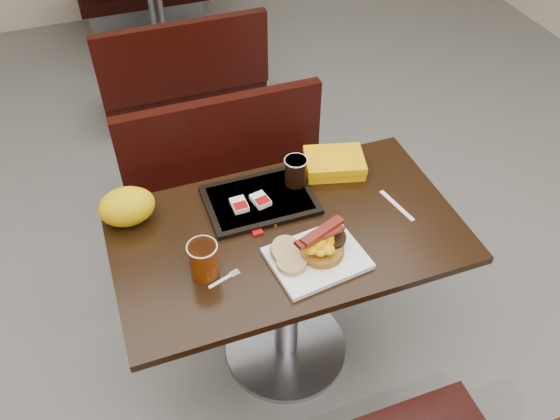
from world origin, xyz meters
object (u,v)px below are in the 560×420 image
object	(u,v)px
bench_near_n	(235,187)
fork	(220,281)
coffee_cup_near	(204,260)
paper_bag	(127,207)
tray	(260,200)
hashbrown_sleeve_right	(260,200)
table_far	(157,14)
coffee_cup_far	(296,172)
hashbrown_sleeve_left	(239,205)
bench_far_s	(179,64)
pancake_stack	(322,249)
knife	(397,205)
platter	(317,258)
clamshell	(334,163)

from	to	relation	value
bench_near_n	fork	size ratio (longest dim) A/B	8.79
coffee_cup_near	paper_bag	world-z (taller)	paper_bag
tray	hashbrown_sleeve_right	size ratio (longest dim) A/B	5.38
tray	hashbrown_sleeve_right	distance (m)	0.03
table_far	coffee_cup_near	bearing A→B (deg)	-96.66
hashbrown_sleeve_right	bench_near_n	bearing A→B (deg)	73.42
coffee_cup_near	coffee_cup_far	xyz separation A→B (m)	(0.42, 0.29, 0.01)
fork	hashbrown_sleeve_left	bearing A→B (deg)	44.08
table_far	bench_far_s	size ratio (longest dim) A/B	1.20
hashbrown_sleeve_left	coffee_cup_near	bearing A→B (deg)	-129.69
bench_far_s	coffee_cup_far	world-z (taller)	coffee_cup_far
pancake_stack	hashbrown_sleeve_right	world-z (taller)	pancake_stack
knife	hashbrown_sleeve_left	world-z (taller)	hashbrown_sleeve_left
coffee_cup_far	tray	bearing A→B (deg)	-167.19
knife	platter	bearing A→B (deg)	-80.58
fork	clamshell	xyz separation A→B (m)	(0.56, 0.38, 0.03)
knife	hashbrown_sleeve_left	size ratio (longest dim) A/B	2.50
table_far	coffee_cup_far	size ratio (longest dim) A/B	11.00
pancake_stack	paper_bag	distance (m)	0.69
paper_bag	bench_near_n	bearing A→B (deg)	42.97
hashbrown_sleeve_right	clamshell	xyz separation A→B (m)	(0.33, 0.10, 0.00)
table_far	fork	bearing A→B (deg)	-95.85
hashbrown_sleeve_right	paper_bag	xyz separation A→B (m)	(-0.45, 0.08, 0.04)
bench_near_n	tray	bearing A→B (deg)	-94.69
pancake_stack	fork	size ratio (longest dim) A/B	1.29
coffee_cup_far	clamshell	bearing A→B (deg)	13.48
bench_near_n	coffee_cup_near	size ratio (longest dim) A/B	7.87
bench_far_s	bench_near_n	bearing A→B (deg)	-90.00
coffee_cup_near	hashbrown_sleeve_left	size ratio (longest dim) A/B	1.76
hashbrown_sleeve_left	platter	bearing A→B (deg)	-62.68
coffee_cup_near	tray	distance (m)	0.38
coffee_cup_near	paper_bag	xyz separation A→B (m)	(-0.19, 0.32, 0.00)
tray	hashbrown_sleeve_left	size ratio (longest dim) A/B	5.40
bench_far_s	coffee_cup_near	distance (m)	2.06
bench_near_n	table_far	world-z (taller)	table_far
hashbrown_sleeve_left	paper_bag	distance (m)	0.39
clamshell	hashbrown_sleeve_right	bearing A→B (deg)	-148.96
platter	coffee_cup_near	world-z (taller)	coffee_cup_near
pancake_stack	coffee_cup_near	bearing A→B (deg)	170.95
pancake_stack	hashbrown_sleeve_right	xyz separation A→B (m)	(-0.11, 0.30, -0.01)
bench_far_s	pancake_stack	size ratio (longest dim) A/B	6.82
fork	clamshell	bearing A→B (deg)	16.43
fork	coffee_cup_far	world-z (taller)	coffee_cup_far
bench_far_s	clamshell	bearing A→B (deg)	-80.30
coffee_cup_near	hashbrown_sleeve_right	distance (m)	0.36
knife	bench_far_s	bearing A→B (deg)	-179.23
coffee_cup_near	knife	world-z (taller)	coffee_cup_near
tray	hashbrown_sleeve_left	bearing A→B (deg)	-167.08
coffee_cup_far	clamshell	world-z (taller)	coffee_cup_far
platter	paper_bag	distance (m)	0.68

